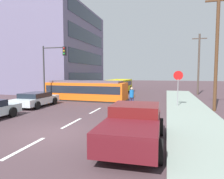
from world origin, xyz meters
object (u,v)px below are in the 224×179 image
at_px(pedestrian_crossing, 132,96).
at_px(traffic_light_mast, 52,63).
at_px(pickup_truck_parked, 134,125).
at_px(streetcar_tram, 86,90).
at_px(parked_sedan_mid, 36,99).
at_px(city_bus, 119,85).
at_px(utility_pole_mid, 199,63).
at_px(utility_pole_near, 217,50).
at_px(stop_sign, 178,81).

relative_size(pedestrian_crossing, traffic_light_mast, 0.31).
relative_size(pedestrian_crossing, pickup_truck_parked, 0.33).
xyz_separation_m(pedestrian_crossing, traffic_light_mast, (-7.93, 1.08, 2.82)).
distance_m(streetcar_tram, pickup_truck_parked, 13.55).
distance_m(streetcar_tram, traffic_light_mast, 4.31).
xyz_separation_m(parked_sedan_mid, traffic_light_mast, (0.04, 2.57, 3.14)).
relative_size(streetcar_tram, city_bus, 1.42).
height_order(city_bus, utility_pole_mid, utility_pole_mid).
bearing_deg(utility_pole_near, stop_sign, 158.92).
bearing_deg(stop_sign, pickup_truck_parked, -102.41).
bearing_deg(pedestrian_crossing, city_bus, 107.62).
bearing_deg(utility_pole_mid, parked_sedan_mid, -136.93).
bearing_deg(pedestrian_crossing, stop_sign, 16.78).
distance_m(traffic_light_mast, utility_pole_near, 14.23).
xyz_separation_m(streetcar_tram, stop_sign, (8.90, -2.00, 1.13)).
bearing_deg(pedestrian_crossing, utility_pole_near, 0.95).
bearing_deg(pedestrian_crossing, utility_pole_mid, 61.19).
relative_size(utility_pole_near, utility_pole_mid, 1.10).
xyz_separation_m(city_bus, pedestrian_crossing, (3.70, -11.65, -0.15)).
bearing_deg(parked_sedan_mid, stop_sign, 12.57).
bearing_deg(streetcar_tram, pedestrian_crossing, -30.62).
xyz_separation_m(stop_sign, traffic_light_mast, (-11.59, -0.02, 1.57)).
xyz_separation_m(stop_sign, utility_pole_near, (2.59, -1.00, 2.32)).
relative_size(pedestrian_crossing, utility_pole_near, 0.19).
xyz_separation_m(streetcar_tram, city_bus, (1.54, 8.55, 0.03)).
relative_size(parked_sedan_mid, utility_pole_near, 0.51).
height_order(streetcar_tram, parked_sedan_mid, streetcar_tram).
bearing_deg(pickup_truck_parked, utility_pole_near, 61.57).
bearing_deg(parked_sedan_mid, streetcar_tram, 59.30).
height_order(parked_sedan_mid, traffic_light_mast, traffic_light_mast).
bearing_deg(utility_pole_near, utility_pole_mid, 87.64).
relative_size(parked_sedan_mid, stop_sign, 1.53).
bearing_deg(utility_pole_near, pedestrian_crossing, -179.05).
distance_m(pedestrian_crossing, traffic_light_mast, 8.49).
bearing_deg(parked_sedan_mid, city_bus, 72.00).
xyz_separation_m(streetcar_tram, utility_pole_near, (11.49, -3.00, 3.45)).
relative_size(streetcar_tram, parked_sedan_mid, 1.89).
relative_size(city_bus, parked_sedan_mid, 1.33).
bearing_deg(parked_sedan_mid, pickup_truck_parked, -37.06).
relative_size(city_bus, pickup_truck_parked, 1.17).
relative_size(city_bus, stop_sign, 2.05).
bearing_deg(streetcar_tram, parked_sedan_mid, -120.70).
height_order(streetcar_tram, city_bus, streetcar_tram).
bearing_deg(traffic_light_mast, parked_sedan_mid, -90.80).
bearing_deg(city_bus, traffic_light_mast, -111.82).
bearing_deg(stop_sign, streetcar_tram, 167.32).
distance_m(streetcar_tram, parked_sedan_mid, 5.36).
distance_m(pedestrian_crossing, parked_sedan_mid, 8.11).
bearing_deg(traffic_light_mast, utility_pole_near, -3.94).
xyz_separation_m(pickup_truck_parked, utility_pole_mid, (5.24, 20.91, 3.32)).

